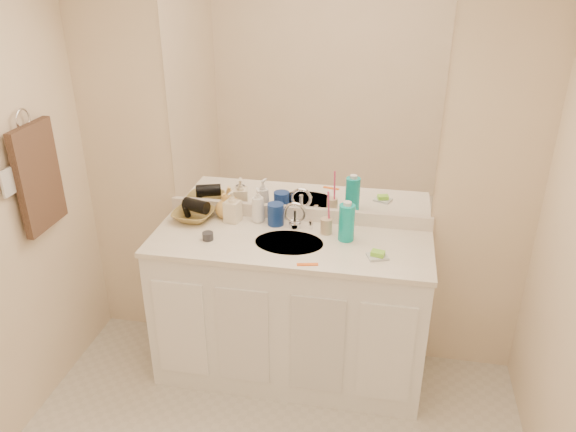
{
  "coord_description": "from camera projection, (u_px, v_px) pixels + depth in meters",
  "views": [
    {
      "loc": [
        0.49,
        -1.59,
        2.3
      ],
      "look_at": [
        0.0,
        0.97,
        1.05
      ],
      "focal_mm": 35.0,
      "sensor_mm": 36.0,
      "label": 1
    }
  ],
  "objects": [
    {
      "name": "switch_plate",
      "position": [
        8.0,
        183.0,
        2.64
      ],
      "size": [
        0.01,
        0.08,
        0.13
      ],
      "primitive_type": "cube",
      "color": "silver",
      "rests_on": "wall_left"
    },
    {
      "name": "soap_bottle_yellow",
      "position": [
        225.0,
        205.0,
        3.24
      ],
      "size": [
        0.15,
        0.15,
        0.15
      ],
      "primitive_type": "imported",
      "rotation": [
        0.0,
        0.0,
        -0.35
      ],
      "color": "#ECB95B",
      "rests_on": "countertop"
    },
    {
      "name": "soap_bottle_cream",
      "position": [
        232.0,
        206.0,
        3.18
      ],
      "size": [
        0.1,
        0.1,
        0.18
      ],
      "primitive_type": "imported",
      "rotation": [
        0.0,
        0.0,
        -0.22
      ],
      "color": "#F5E7C7",
      "rests_on": "countertop"
    },
    {
      "name": "wall_back",
      "position": [
        299.0,
        167.0,
        3.12
      ],
      "size": [
        2.6,
        0.02,
        2.4
      ],
      "primitive_type": "cube",
      "color": "#F5DEBF",
      "rests_on": "floor"
    },
    {
      "name": "towel_ring",
      "position": [
        23.0,
        119.0,
        2.71
      ],
      "size": [
        0.01,
        0.11,
        0.11
      ],
      "primitive_type": "torus",
      "rotation": [
        0.0,
        1.57,
        0.0
      ],
      "color": "silver",
      "rests_on": "wall_left"
    },
    {
      "name": "green_soap",
      "position": [
        378.0,
        253.0,
        2.84
      ],
      "size": [
        0.08,
        0.06,
        0.02
      ],
      "primitive_type": "cube",
      "rotation": [
        0.0,
        0.0,
        -0.23
      ],
      "color": "#89E738",
      "rests_on": "soap_dish"
    },
    {
      "name": "dark_jar",
      "position": [
        208.0,
        236.0,
        3.01
      ],
      "size": [
        0.07,
        0.07,
        0.04
      ],
      "primitive_type": "cylinder",
      "rotation": [
        0.0,
        0.0,
        0.28
      ],
      "color": "#303036",
      "rests_on": "countertop"
    },
    {
      "name": "hair_dryer",
      "position": [
        196.0,
        206.0,
        3.2
      ],
      "size": [
        0.17,
        0.12,
        0.07
      ],
      "primitive_type": "cylinder",
      "rotation": [
        0.0,
        1.57,
        -0.32
      ],
      "color": "black",
      "rests_on": "wicker_basket"
    },
    {
      "name": "backsplash",
      "position": [
        298.0,
        213.0,
        3.22
      ],
      "size": [
        1.52,
        0.03,
        0.08
      ],
      "primitive_type": "cube",
      "color": "white",
      "rests_on": "countertop"
    },
    {
      "name": "wicker_basket",
      "position": [
        194.0,
        215.0,
        3.23
      ],
      "size": [
        0.25,
        0.25,
        0.06
      ],
      "primitive_type": "imported",
      "rotation": [
        0.0,
        0.0,
        -0.08
      ],
      "color": "olive",
      "rests_on": "countertop"
    },
    {
      "name": "toothbrush",
      "position": [
        329.0,
        208.0,
        3.02
      ],
      "size": [
        0.02,
        0.04,
        0.21
      ],
      "primitive_type": "cylinder",
      "rotation": [
        0.14,
        0.0,
        -0.25
      ],
      "color": "#EE3E79",
      "rests_on": "tan_cup"
    },
    {
      "name": "countertop",
      "position": [
        290.0,
        243.0,
        3.02
      ],
      "size": [
        1.52,
        0.57,
        0.03
      ],
      "primitive_type": "cube",
      "color": "white",
      "rests_on": "vanity_cabinet"
    },
    {
      "name": "vanity_cabinet",
      "position": [
        290.0,
        311.0,
        3.21
      ],
      "size": [
        1.5,
        0.55,
        0.85
      ],
      "primitive_type": "cube",
      "color": "white",
      "rests_on": "floor"
    },
    {
      "name": "tan_cup",
      "position": [
        326.0,
        226.0,
        3.07
      ],
      "size": [
        0.09,
        0.09,
        0.09
      ],
      "primitive_type": "cylinder",
      "rotation": [
        0.0,
        0.0,
        0.43
      ],
      "color": "#C6AC8C",
      "rests_on": "countertop"
    },
    {
      "name": "soap_bottle_white",
      "position": [
        258.0,
        205.0,
        3.18
      ],
      "size": [
        0.1,
        0.1,
        0.2
      ],
      "primitive_type": "imported",
      "rotation": [
        0.0,
        0.0,
        0.39
      ],
      "color": "white",
      "rests_on": "countertop"
    },
    {
      "name": "mirror",
      "position": [
        299.0,
        103.0,
        2.95
      ],
      "size": [
        1.48,
        0.01,
        1.2
      ],
      "primitive_type": "cube",
      "color": "white",
      "rests_on": "wall_back"
    },
    {
      "name": "mouthwash_bottle",
      "position": [
        347.0,
        223.0,
        2.98
      ],
      "size": [
        0.09,
        0.09,
        0.2
      ],
      "primitive_type": "cylinder",
      "rotation": [
        0.0,
        0.0,
        0.06
      ],
      "color": "#0EAEAD",
      "rests_on": "countertop"
    },
    {
      "name": "blue_mug",
      "position": [
        276.0,
        214.0,
        3.16
      ],
      "size": [
        0.1,
        0.1,
        0.13
      ],
      "primitive_type": "cylinder",
      "rotation": [
        0.0,
        0.0,
        0.07
      ],
      "color": "navy",
      "rests_on": "countertop"
    },
    {
      "name": "faucet",
      "position": [
        295.0,
        219.0,
        3.13
      ],
      "size": [
        0.02,
        0.02,
        0.11
      ],
      "primitive_type": "cylinder",
      "color": "silver",
      "rests_on": "countertop"
    },
    {
      "name": "hand_towel",
      "position": [
        38.0,
        177.0,
        2.84
      ],
      "size": [
        0.04,
        0.32,
        0.55
      ],
      "primitive_type": "cube",
      "color": "#2E2018",
      "rests_on": "towel_ring"
    },
    {
      "name": "sink_basin",
      "position": [
        289.0,
        244.0,
        3.0
      ],
      "size": [
        0.37,
        0.37,
        0.02
      ],
      "primitive_type": "cylinder",
      "color": "#BDB7A6",
      "rests_on": "countertop"
    },
    {
      "name": "soap_dish",
      "position": [
        378.0,
        257.0,
        2.84
      ],
      "size": [
        0.12,
        0.11,
        0.01
      ],
      "primitive_type": "cube",
      "rotation": [
        0.0,
        0.0,
        0.37
      ],
      "color": "silver",
      "rests_on": "countertop"
    },
    {
      "name": "orange_comb",
      "position": [
        307.0,
        264.0,
        2.78
      ],
      "size": [
        0.11,
        0.05,
        0.0
      ],
      "primitive_type": "cube",
      "rotation": [
        0.0,
        0.0,
        0.22
      ],
      "color": "orange",
      "rests_on": "countertop"
    }
  ]
}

